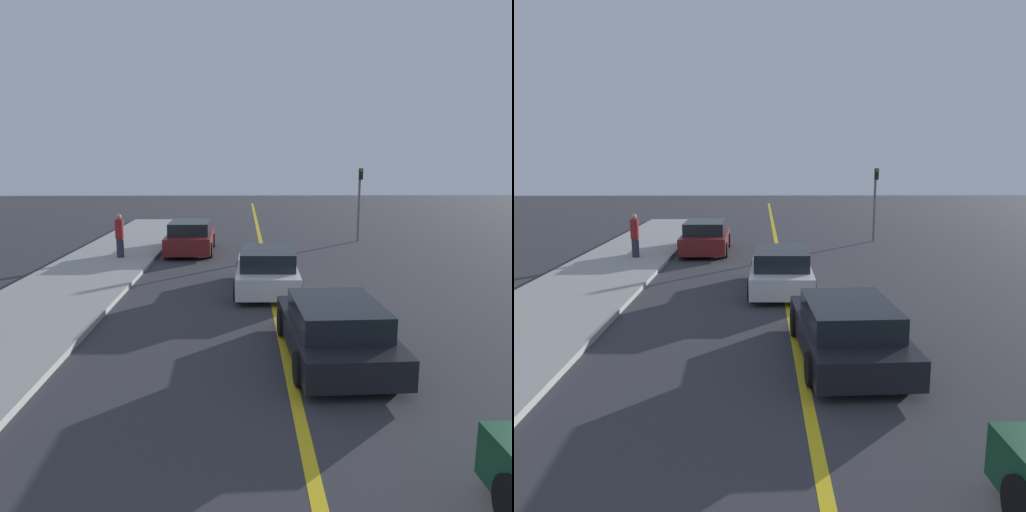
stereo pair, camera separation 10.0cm
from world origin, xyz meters
TOP-DOWN VIEW (x-y plane):
  - road_center_line at (0.00, 18.00)m, footprint 0.20×60.00m
  - sidewalk_left at (-6.29, 16.37)m, footprint 3.68×32.74m
  - car_ahead_center at (0.97, 8.56)m, footprint 2.13×4.27m
  - car_far_distant at (-0.14, 14.05)m, footprint 2.02×4.18m
  - car_parked_left_lot at (-3.19, 20.77)m, footprint 2.09×4.39m
  - pedestrian_by_sign at (-5.82, 18.90)m, footprint 0.34×0.34m
  - traffic_light at (4.92, 23.77)m, footprint 0.18×0.40m

SIDE VIEW (x-z plane):
  - road_center_line at x=0.00m, z-range 0.00..0.01m
  - sidewalk_left at x=-6.29m, z-range 0.00..0.14m
  - car_ahead_center at x=0.97m, z-range -0.02..1.18m
  - car_far_distant at x=-0.14m, z-range -0.03..1.28m
  - car_parked_left_lot at x=-3.19m, z-range -0.03..1.37m
  - pedestrian_by_sign at x=-5.82m, z-range 0.15..1.90m
  - traffic_light at x=4.92m, z-range 0.44..4.07m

